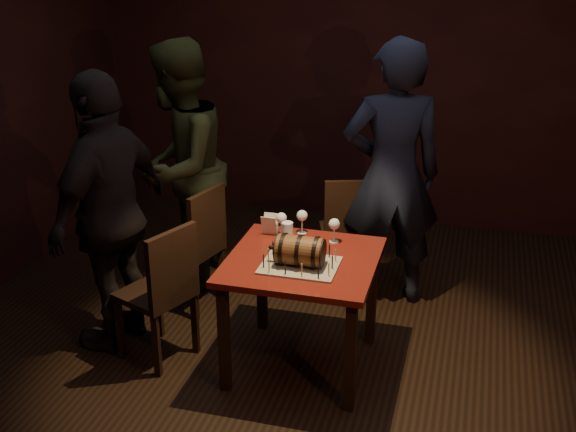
{
  "coord_description": "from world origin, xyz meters",
  "views": [
    {
      "loc": [
        1.0,
        -3.95,
        2.63
      ],
      "look_at": [
        -0.09,
        0.05,
        0.95
      ],
      "focal_mm": 45.0,
      "sensor_mm": 36.0,
      "label": 1
    }
  ],
  "objects_px": {
    "wine_glass_left": "(281,219)",
    "person_left_front": "(110,213)",
    "barrel_cake": "(300,251)",
    "pint_of_ale": "(287,234)",
    "wine_glass_right": "(334,225)",
    "person_back": "(392,176)",
    "chair_left_front": "(163,287)",
    "wine_glass_mid": "(302,217)",
    "pub_table": "(302,275)",
    "chair_back": "(349,228)",
    "chair_left_rear": "(197,242)",
    "person_left_rear": "(179,169)"
  },
  "relations": [
    {
      "from": "pint_of_ale",
      "to": "person_back",
      "type": "bearing_deg",
      "value": 57.9
    },
    {
      "from": "pint_of_ale",
      "to": "person_left_front",
      "type": "relative_size",
      "value": 0.08
    },
    {
      "from": "chair_back",
      "to": "pint_of_ale",
      "type": "bearing_deg",
      "value": -104.51
    },
    {
      "from": "chair_left_rear",
      "to": "chair_back",
      "type": "bearing_deg",
      "value": 28.48
    },
    {
      "from": "wine_glass_mid",
      "to": "chair_back",
      "type": "relative_size",
      "value": 0.17
    },
    {
      "from": "pint_of_ale",
      "to": "person_left_front",
      "type": "distance_m",
      "value": 1.14
    },
    {
      "from": "pub_table",
      "to": "chair_left_front",
      "type": "height_order",
      "value": "chair_left_front"
    },
    {
      "from": "chair_left_front",
      "to": "person_back",
      "type": "bearing_deg",
      "value": 43.91
    },
    {
      "from": "pub_table",
      "to": "wine_glass_mid",
      "type": "distance_m",
      "value": 0.45
    },
    {
      "from": "barrel_cake",
      "to": "chair_left_front",
      "type": "bearing_deg",
      "value": -175.85
    },
    {
      "from": "wine_glass_left",
      "to": "person_left_rear",
      "type": "bearing_deg",
      "value": 149.31
    },
    {
      "from": "wine_glass_left",
      "to": "wine_glass_mid",
      "type": "height_order",
      "value": "same"
    },
    {
      "from": "wine_glass_left",
      "to": "person_left_rear",
      "type": "xyz_separation_m",
      "value": [
        -0.94,
        0.56,
        0.08
      ]
    },
    {
      "from": "pub_table",
      "to": "wine_glass_left",
      "type": "relative_size",
      "value": 5.59
    },
    {
      "from": "barrel_cake",
      "to": "person_left_rear",
      "type": "xyz_separation_m",
      "value": [
        -1.17,
        0.97,
        0.1
      ]
    },
    {
      "from": "wine_glass_mid",
      "to": "person_back",
      "type": "bearing_deg",
      "value": 53.18
    },
    {
      "from": "wine_glass_left",
      "to": "chair_left_front",
      "type": "relative_size",
      "value": 0.17
    },
    {
      "from": "chair_left_rear",
      "to": "person_left_front",
      "type": "height_order",
      "value": "person_left_front"
    },
    {
      "from": "wine_glass_right",
      "to": "chair_left_rear",
      "type": "distance_m",
      "value": 1.13
    },
    {
      "from": "pub_table",
      "to": "wine_glass_mid",
      "type": "xyz_separation_m",
      "value": [
        -0.1,
        0.37,
        0.23
      ]
    },
    {
      "from": "wine_glass_mid",
      "to": "pint_of_ale",
      "type": "distance_m",
      "value": 0.21
    },
    {
      "from": "wine_glass_left",
      "to": "person_left_front",
      "type": "height_order",
      "value": "person_left_front"
    },
    {
      "from": "wine_glass_right",
      "to": "person_back",
      "type": "height_order",
      "value": "person_back"
    },
    {
      "from": "barrel_cake",
      "to": "wine_glass_left",
      "type": "height_order",
      "value": "barrel_cake"
    },
    {
      "from": "chair_back",
      "to": "chair_left_rear",
      "type": "distance_m",
      "value": 1.14
    },
    {
      "from": "pub_table",
      "to": "barrel_cake",
      "type": "relative_size",
      "value": 2.69
    },
    {
      "from": "pint_of_ale",
      "to": "chair_left_front",
      "type": "bearing_deg",
      "value": -154.05
    },
    {
      "from": "wine_glass_right",
      "to": "person_back",
      "type": "xyz_separation_m",
      "value": [
        0.26,
        0.74,
        0.11
      ]
    },
    {
      "from": "wine_glass_right",
      "to": "chair_left_rear",
      "type": "xyz_separation_m",
      "value": [
        -1.05,
        0.24,
        -0.35
      ]
    },
    {
      "from": "person_left_front",
      "to": "person_back",
      "type": "bearing_deg",
      "value": 131.92
    },
    {
      "from": "pub_table",
      "to": "chair_left_rear",
      "type": "distance_m",
      "value": 1.06
    },
    {
      "from": "pint_of_ale",
      "to": "barrel_cake",
      "type": "bearing_deg",
      "value": -61.56
    },
    {
      "from": "barrel_cake",
      "to": "pint_of_ale",
      "type": "bearing_deg",
      "value": 118.44
    },
    {
      "from": "wine_glass_right",
      "to": "barrel_cake",
      "type": "bearing_deg",
      "value": -107.22
    },
    {
      "from": "wine_glass_right",
      "to": "person_left_front",
      "type": "distance_m",
      "value": 1.43
    },
    {
      "from": "chair_left_front",
      "to": "chair_back",
      "type": "bearing_deg",
      "value": 52.88
    },
    {
      "from": "chair_left_front",
      "to": "wine_glass_right",
      "type": "bearing_deg",
      "value": 24.94
    },
    {
      "from": "wine_glass_mid",
      "to": "chair_left_rear",
      "type": "distance_m",
      "value": 0.9
    },
    {
      "from": "pub_table",
      "to": "person_back",
      "type": "distance_m",
      "value": 1.15
    },
    {
      "from": "chair_left_rear",
      "to": "person_back",
      "type": "bearing_deg",
      "value": 20.83
    },
    {
      "from": "wine_glass_mid",
      "to": "person_left_front",
      "type": "distance_m",
      "value": 1.23
    },
    {
      "from": "person_back",
      "to": "person_left_front",
      "type": "distance_m",
      "value": 1.96
    },
    {
      "from": "wine_glass_mid",
      "to": "person_left_rear",
      "type": "relative_size",
      "value": 0.08
    },
    {
      "from": "chair_left_front",
      "to": "pint_of_ale",
      "type": "bearing_deg",
      "value": 25.95
    },
    {
      "from": "pub_table",
      "to": "barrel_cake",
      "type": "height_order",
      "value": "barrel_cake"
    },
    {
      "from": "wine_glass_mid",
      "to": "wine_glass_right",
      "type": "distance_m",
      "value": 0.25
    },
    {
      "from": "pint_of_ale",
      "to": "chair_left_rear",
      "type": "bearing_deg",
      "value": 155.12
    },
    {
      "from": "wine_glass_right",
      "to": "chair_left_rear",
      "type": "height_order",
      "value": "chair_left_rear"
    },
    {
      "from": "person_left_front",
      "to": "chair_back",
      "type": "bearing_deg",
      "value": 138.6
    },
    {
      "from": "person_back",
      "to": "pint_of_ale",
      "type": "bearing_deg",
      "value": 39.59
    }
  ]
}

